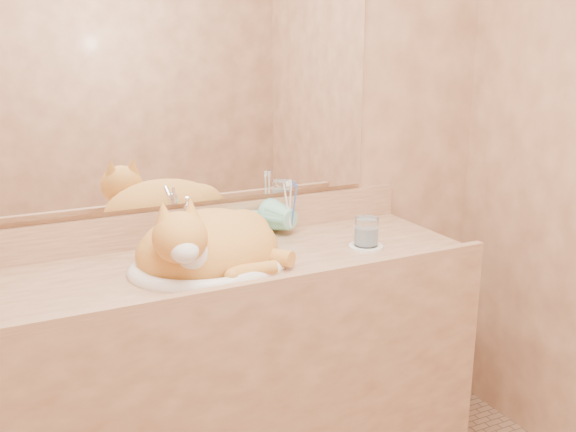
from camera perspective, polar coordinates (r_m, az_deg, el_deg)
name	(u,v)px	position (r m, az deg, el deg)	size (l,w,h in m)	color
wall_back	(194,125)	(2.19, -8.39, 8.01)	(2.40, 0.02, 2.50)	#936143
vanity_counter	(229,383)	(2.21, -5.22, -14.60)	(1.60, 0.55, 0.85)	#8F5F40
mirror	(193,83)	(2.16, -8.43, 11.65)	(1.30, 0.02, 0.80)	white
sink_basin	(208,244)	(1.97, -7.11, -2.50)	(0.48, 0.40, 0.15)	white
faucet	(189,226)	(2.13, -8.79, -0.88)	(0.04, 0.12, 0.17)	white
cat	(206,243)	(1.96, -7.27, -2.42)	(0.46, 0.37, 0.25)	orange
soap_dispenser	(247,218)	(2.15, -3.67, -0.17)	(0.09, 0.09, 0.20)	#7ECBAE
toothbrush_cup	(291,221)	(2.26, 0.27, -0.47)	(0.12, 0.12, 0.11)	#7ECBAE
toothbrushes	(291,203)	(2.24, 0.27, 1.14)	(0.03, 0.03, 0.21)	white
saucer	(366,247)	(2.17, 6.93, -2.71)	(0.12, 0.12, 0.01)	white
water_glass	(366,232)	(2.15, 6.98, -1.39)	(0.08, 0.08, 0.09)	white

